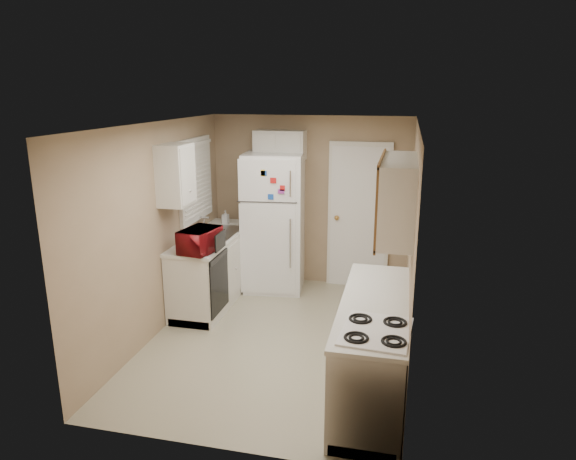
# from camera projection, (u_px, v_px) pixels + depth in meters

# --- Properties ---
(floor) EXTENTS (3.80, 3.80, 0.00)m
(floor) POSITION_uv_depth(u_px,v_px,m) (278.00, 339.00, 5.83)
(floor) COLOR beige
(floor) RESTS_ON ground
(ceiling) EXTENTS (3.80, 3.80, 0.00)m
(ceiling) POSITION_uv_depth(u_px,v_px,m) (277.00, 124.00, 5.20)
(ceiling) COLOR white
(ceiling) RESTS_ON floor
(wall_left) EXTENTS (3.80, 3.80, 0.00)m
(wall_left) POSITION_uv_depth(u_px,v_px,m) (158.00, 230.00, 5.82)
(wall_left) COLOR tan
(wall_left) RESTS_ON floor
(wall_right) EXTENTS (3.80, 3.80, 0.00)m
(wall_right) POSITION_uv_depth(u_px,v_px,m) (411.00, 246.00, 5.21)
(wall_right) COLOR tan
(wall_right) RESTS_ON floor
(wall_back) EXTENTS (2.80, 2.80, 0.00)m
(wall_back) POSITION_uv_depth(u_px,v_px,m) (310.00, 201.00, 7.30)
(wall_back) COLOR tan
(wall_back) RESTS_ON floor
(wall_front) EXTENTS (2.80, 2.80, 0.00)m
(wall_front) POSITION_uv_depth(u_px,v_px,m) (214.00, 308.00, 3.73)
(wall_front) COLOR tan
(wall_front) RESTS_ON floor
(left_counter) EXTENTS (0.60, 1.80, 0.90)m
(left_counter) POSITION_uv_depth(u_px,v_px,m) (214.00, 268.00, 6.80)
(left_counter) COLOR silver
(left_counter) RESTS_ON floor
(dishwasher) EXTENTS (0.03, 0.58, 0.72)m
(dishwasher) POSITION_uv_depth(u_px,v_px,m) (219.00, 283.00, 6.16)
(dishwasher) COLOR black
(dishwasher) RESTS_ON floor
(sink) EXTENTS (0.54, 0.74, 0.16)m
(sink) POSITION_uv_depth(u_px,v_px,m) (217.00, 235.00, 6.83)
(sink) COLOR gray
(sink) RESTS_ON left_counter
(microwave) EXTENTS (0.54, 0.36, 0.33)m
(microwave) POSITION_uv_depth(u_px,v_px,m) (200.00, 240.00, 5.97)
(microwave) COLOR maroon
(microwave) RESTS_ON left_counter
(soap_bottle) EXTENTS (0.09, 0.09, 0.19)m
(soap_bottle) POSITION_uv_depth(u_px,v_px,m) (225.00, 216.00, 7.26)
(soap_bottle) COLOR silver
(soap_bottle) RESTS_ON left_counter
(window_blinds) EXTENTS (0.10, 0.98, 1.08)m
(window_blinds) POSITION_uv_depth(u_px,v_px,m) (196.00, 180.00, 6.69)
(window_blinds) COLOR silver
(window_blinds) RESTS_ON wall_left
(upper_cabinet_left) EXTENTS (0.30, 0.45, 0.70)m
(upper_cabinet_left) POSITION_uv_depth(u_px,v_px,m) (176.00, 175.00, 5.83)
(upper_cabinet_left) COLOR silver
(upper_cabinet_left) RESTS_ON wall_left
(refrigerator) EXTENTS (0.87, 0.85, 1.92)m
(refrigerator) POSITION_uv_depth(u_px,v_px,m) (275.00, 222.00, 7.13)
(refrigerator) COLOR white
(refrigerator) RESTS_ON floor
(cabinet_over_fridge) EXTENTS (0.70, 0.30, 0.40)m
(cabinet_over_fridge) POSITION_uv_depth(u_px,v_px,m) (280.00, 145.00, 7.04)
(cabinet_over_fridge) COLOR silver
(cabinet_over_fridge) RESTS_ON wall_back
(interior_door) EXTENTS (0.86, 0.06, 2.08)m
(interior_door) POSITION_uv_depth(u_px,v_px,m) (359.00, 217.00, 7.16)
(interior_door) COLOR white
(interior_door) RESTS_ON floor
(right_counter) EXTENTS (0.60, 2.00, 0.90)m
(right_counter) POSITION_uv_depth(u_px,v_px,m) (373.00, 347.00, 4.73)
(right_counter) COLOR silver
(right_counter) RESTS_ON floor
(stove) EXTENTS (0.58, 0.69, 0.78)m
(stove) POSITION_uv_depth(u_px,v_px,m) (373.00, 389.00, 4.16)
(stove) COLOR white
(stove) RESTS_ON floor
(upper_cabinet_right) EXTENTS (0.30, 1.20, 0.70)m
(upper_cabinet_right) POSITION_uv_depth(u_px,v_px,m) (398.00, 197.00, 4.62)
(upper_cabinet_right) COLOR silver
(upper_cabinet_right) RESTS_ON wall_right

